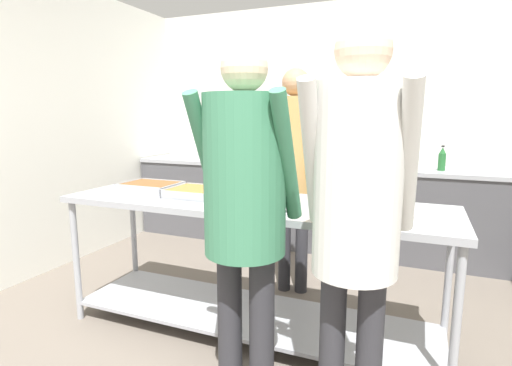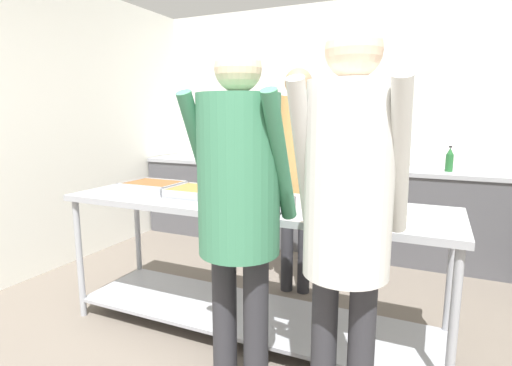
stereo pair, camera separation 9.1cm
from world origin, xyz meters
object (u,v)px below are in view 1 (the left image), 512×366
Objects in this scene: serving_tray_vegetables at (204,193)px; plate_stack at (395,216)px; cook_behind_counter at (295,155)px; sauce_pan at (334,203)px; serving_tray_greens at (151,187)px; water_bottle at (442,159)px; guest_serving_right at (357,201)px; serving_tray_roast at (259,203)px; guest_serving_left at (245,195)px.

serving_tray_vegetables is 1.23m from plate_stack.
plate_stack is at bearing -46.52° from cook_behind_counter.
sauce_pan is (0.87, -0.01, 0.01)m from serving_tray_vegetables.
water_bottle is (1.99, 1.79, 0.10)m from serving_tray_greens.
plate_stack is 1.10× the size of water_bottle.
guest_serving_right is at bearing -99.13° from water_bottle.
serving_tray_vegetables is at bearing 173.17° from plate_stack.
serving_tray_greens is at bearing 173.03° from plate_stack.
serving_tray_roast is (0.93, -0.21, -0.00)m from serving_tray_greens.
guest_serving_right is at bearing -26.69° from serving_tray_greens.
serving_tray_roast reaches higher than plate_stack.
guest_serving_left is (-0.29, -0.63, 0.14)m from sauce_pan.
guest_serving_left is 7.31× the size of water_bottle.
serving_tray_vegetables is (0.47, -0.06, 0.00)m from serving_tray_greens.
water_bottle is at bearing 69.48° from guest_serving_left.
sauce_pan is at bearing 18.88° from serving_tray_roast.
water_bottle reaches higher than sauce_pan.
serving_tray_vegetables is 1.26× the size of sauce_pan.
guest_serving_right reaches higher than serving_tray_vegetables.
cook_behind_counter is at bearing 97.28° from guest_serving_left.
sauce_pan is 1.43× the size of plate_stack.
cook_behind_counter is at bearing 93.08° from serving_tray_roast.
cook_behind_counter is (-0.81, 0.85, 0.20)m from plate_stack.
cook_behind_counter reaches higher than guest_serving_right.
serving_tray_vegetables is at bearing 161.72° from serving_tray_roast.
serving_tray_vegetables is at bearing 179.30° from sauce_pan.
guest_serving_left is 0.98× the size of guest_serving_right.
guest_serving_left is 0.53m from guest_serving_right.
cook_behind_counter is (-0.17, 1.35, 0.05)m from guest_serving_left.
plate_stack is 0.63m from guest_serving_right.
guest_serving_left is at bearing -82.72° from cook_behind_counter.
serving_tray_greens is 0.85× the size of serving_tray_vegetables.
guest_serving_left is at bearing -114.55° from sauce_pan.
serving_tray_greens is 0.23× the size of guest_serving_left.
serving_tray_vegetables is at bearing 146.44° from guest_serving_right.
water_bottle is at bearing 42.00° from serving_tray_greens.
cook_behind_counter is (-0.05, 0.86, 0.20)m from serving_tray_roast.
serving_tray_greens is 1.07× the size of sauce_pan.
serving_tray_roast is 0.44m from sauce_pan.
water_bottle is at bearing 70.88° from sauce_pan.
plate_stack is 2.02m from water_bottle.
water_bottle is at bearing 46.07° from cook_behind_counter.
sauce_pan is at bearing -57.42° from cook_behind_counter.
plate_stack is at bearing -6.97° from serving_tray_greens.
guest_serving_right is 1.59m from cook_behind_counter.
guest_serving_right is at bearing -33.56° from serving_tray_vegetables.
cook_behind_counter reaches higher than serving_tray_greens.
sauce_pan reaches higher than plate_stack.
serving_tray_roast is at bearing 104.46° from guest_serving_left.
plate_stack is 1.19m from cook_behind_counter.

